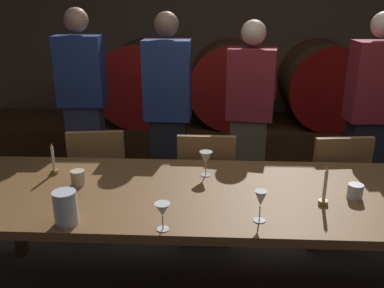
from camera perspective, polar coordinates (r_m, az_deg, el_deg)
back_wall at (r=5.24m, az=5.52°, el=15.03°), size 6.53×0.24×2.72m
barrel_shelf at (r=4.93m, az=5.34°, el=0.91°), size 5.87×0.90×0.40m
wine_barrel_left at (r=4.82m, az=-6.86°, el=8.41°), size 0.92×0.81×0.92m
wine_barrel_center at (r=4.76m, az=5.30°, el=8.32°), size 0.92×0.81×0.92m
wine_barrel_right at (r=4.92m, az=17.64°, el=7.85°), size 0.92×0.81×0.92m
dining_table at (r=2.40m, az=2.69°, el=-7.73°), size 2.91×0.94×0.74m
chair_left at (r=3.23m, az=-12.42°, el=-4.37°), size 0.45×0.45×0.88m
chair_center at (r=3.08m, az=1.97°, el=-5.16°), size 0.40×0.40×0.88m
chair_right at (r=3.21m, az=18.70°, el=-5.18°), size 0.44×0.44×0.88m
guest_far_left at (r=3.70m, az=-14.57°, el=4.76°), size 0.39×0.25×1.69m
guest_center_left at (r=3.51m, az=-3.30°, el=4.30°), size 0.39×0.25×1.67m
guest_center_right at (r=3.53m, az=7.88°, el=3.71°), size 0.41×0.30×1.60m
guest_far_right at (r=3.59m, az=23.19°, el=3.15°), size 0.39×0.26×1.67m
candle_left at (r=2.71m, az=-18.38°, el=-2.76°), size 0.05×0.05×0.20m
candle_right at (r=2.31m, az=17.63°, el=-6.53°), size 0.05×0.05×0.22m
pitcher at (r=2.11m, az=-16.92°, el=-8.36°), size 0.11×0.11×0.17m
wine_glass_center_left at (r=1.97m, az=-4.07°, el=-9.08°), size 0.07×0.07×0.14m
wine_glass_center_right at (r=2.53m, az=1.91°, el=-2.01°), size 0.08×0.08×0.16m
wine_glass_far_right at (r=2.05m, az=9.37°, el=-7.53°), size 0.06×0.06×0.16m
cup_left at (r=2.52m, az=-15.35°, el=-4.47°), size 0.08×0.08×0.09m
cup_center at (r=2.44m, az=21.42°, el=-6.04°), size 0.08×0.08×0.08m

